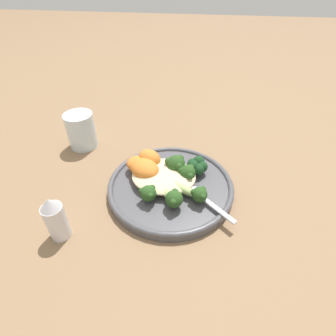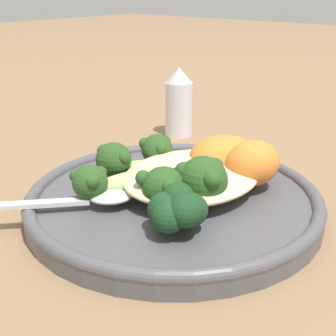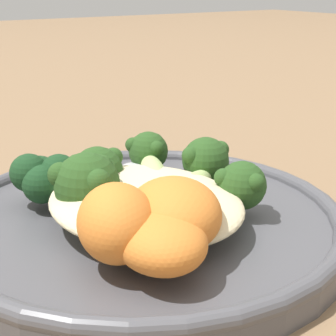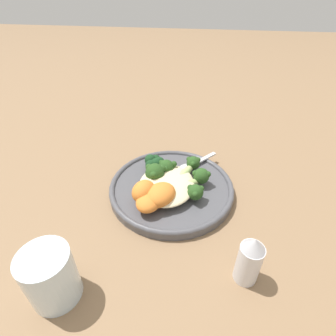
{
  "view_description": "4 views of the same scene",
  "coord_description": "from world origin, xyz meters",
  "px_view_note": "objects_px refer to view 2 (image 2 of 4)",
  "views": [
    {
      "loc": [
        0.06,
        -0.4,
        0.4
      ],
      "look_at": [
        0.01,
        0.01,
        0.06
      ],
      "focal_mm": 28.0,
      "sensor_mm": 36.0,
      "label": 1
    },
    {
      "loc": [
        0.31,
        0.24,
        0.19
      ],
      "look_at": [
        0.01,
        -0.01,
        0.04
      ],
      "focal_mm": 50.0,
      "sensor_mm": 36.0,
      "label": 2
    },
    {
      "loc": [
        -0.28,
        0.17,
        0.16
      ],
      "look_at": [
        -0.0,
        -0.01,
        0.05
      ],
      "focal_mm": 60.0,
      "sensor_mm": 36.0,
      "label": 3
    },
    {
      "loc": [
        -0.4,
        -0.05,
        0.38
      ],
      "look_at": [
        0.03,
        0.01,
        0.05
      ],
      "focal_mm": 28.0,
      "sensor_mm": 36.0,
      "label": 4
    }
  ],
  "objects_px": {
    "salt_shaker": "(179,103)",
    "broccoli_stalk_3": "(168,185)",
    "quinoa_mound": "(191,176)",
    "sweet_potato_chunk_2": "(249,160)",
    "spoon": "(93,199)",
    "broccoli_stalk_1": "(137,165)",
    "broccoli_stalk_0": "(162,155)",
    "plate": "(172,199)",
    "broccoli_stalk_2": "(121,180)",
    "sweet_potato_chunk_0": "(253,163)",
    "sweet_potato_chunk_1": "(224,156)",
    "broccoli_stalk_4": "(201,179)",
    "kale_tuft": "(178,209)"
  },
  "relations": [
    {
      "from": "salt_shaker",
      "to": "broccoli_stalk_3",
      "type": "bearing_deg",
      "value": 36.6
    },
    {
      "from": "quinoa_mound",
      "to": "sweet_potato_chunk_2",
      "type": "xyz_separation_m",
      "value": [
        -0.06,
        0.03,
        0.0
      ]
    },
    {
      "from": "spoon",
      "to": "salt_shaker",
      "type": "height_order",
      "value": "salt_shaker"
    },
    {
      "from": "broccoli_stalk_1",
      "to": "broccoli_stalk_3",
      "type": "distance_m",
      "value": 0.06
    },
    {
      "from": "broccoli_stalk_3",
      "to": "sweet_potato_chunk_2",
      "type": "xyz_separation_m",
      "value": [
        -0.1,
        0.02,
        -0.0
      ]
    },
    {
      "from": "broccoli_stalk_0",
      "to": "plate",
      "type": "bearing_deg",
      "value": 159.17
    },
    {
      "from": "broccoli_stalk_0",
      "to": "broccoli_stalk_1",
      "type": "height_order",
      "value": "broccoli_stalk_1"
    },
    {
      "from": "spoon",
      "to": "plate",
      "type": "bearing_deg",
      "value": -164.74
    },
    {
      "from": "broccoli_stalk_2",
      "to": "sweet_potato_chunk_0",
      "type": "xyz_separation_m",
      "value": [
        -0.09,
        0.08,
        0.01
      ]
    },
    {
      "from": "broccoli_stalk_3",
      "to": "broccoli_stalk_1",
      "type": "bearing_deg",
      "value": -129.02
    },
    {
      "from": "broccoli_stalk_2",
      "to": "broccoli_stalk_3",
      "type": "xyz_separation_m",
      "value": [
        -0.01,
        0.04,
        0.0
      ]
    },
    {
      "from": "sweet_potato_chunk_0",
      "to": "sweet_potato_chunk_1",
      "type": "height_order",
      "value": "sweet_potato_chunk_0"
    },
    {
      "from": "broccoli_stalk_4",
      "to": "sweet_potato_chunk_2",
      "type": "distance_m",
      "value": 0.08
    },
    {
      "from": "broccoli_stalk_0",
      "to": "salt_shaker",
      "type": "xyz_separation_m",
      "value": [
        -0.15,
        -0.1,
        0.01
      ]
    },
    {
      "from": "plate",
      "to": "quinoa_mound",
      "type": "height_order",
      "value": "quinoa_mound"
    },
    {
      "from": "broccoli_stalk_0",
      "to": "broccoli_stalk_4",
      "type": "distance_m",
      "value": 0.08
    },
    {
      "from": "plate",
      "to": "kale_tuft",
      "type": "xyz_separation_m",
      "value": [
        0.05,
        0.05,
        0.03
      ]
    },
    {
      "from": "broccoli_stalk_0",
      "to": "sweet_potato_chunk_1",
      "type": "relative_size",
      "value": 1.37
    },
    {
      "from": "quinoa_mound",
      "to": "broccoli_stalk_1",
      "type": "height_order",
      "value": "broccoli_stalk_1"
    },
    {
      "from": "sweet_potato_chunk_0",
      "to": "kale_tuft",
      "type": "relative_size",
      "value": 1.13
    },
    {
      "from": "plate",
      "to": "broccoli_stalk_0",
      "type": "distance_m",
      "value": 0.06
    },
    {
      "from": "kale_tuft",
      "to": "salt_shaker",
      "type": "distance_m",
      "value": 0.3
    },
    {
      "from": "quinoa_mound",
      "to": "sweet_potato_chunk_2",
      "type": "distance_m",
      "value": 0.06
    },
    {
      "from": "broccoli_stalk_4",
      "to": "spoon",
      "type": "relative_size",
      "value": 0.82
    },
    {
      "from": "quinoa_mound",
      "to": "broccoli_stalk_2",
      "type": "relative_size",
      "value": 1.22
    },
    {
      "from": "quinoa_mound",
      "to": "spoon",
      "type": "height_order",
      "value": "quinoa_mound"
    },
    {
      "from": "broccoli_stalk_0",
      "to": "broccoli_stalk_3",
      "type": "height_order",
      "value": "broccoli_stalk_3"
    },
    {
      "from": "broccoli_stalk_1",
      "to": "sweet_potato_chunk_2",
      "type": "distance_m",
      "value": 0.11
    },
    {
      "from": "broccoli_stalk_1",
      "to": "sweet_potato_chunk_1",
      "type": "height_order",
      "value": "sweet_potato_chunk_1"
    },
    {
      "from": "broccoli_stalk_2",
      "to": "spoon",
      "type": "xyz_separation_m",
      "value": [
        0.03,
        -0.01,
        -0.01
      ]
    },
    {
      "from": "plate",
      "to": "sweet_potato_chunk_2",
      "type": "xyz_separation_m",
      "value": [
        -0.07,
        0.04,
        0.03
      ]
    },
    {
      "from": "sweet_potato_chunk_2",
      "to": "spoon",
      "type": "relative_size",
      "value": 0.6
    },
    {
      "from": "sweet_potato_chunk_0",
      "to": "broccoli_stalk_4",
      "type": "bearing_deg",
      "value": -16.43
    },
    {
      "from": "broccoli_stalk_4",
      "to": "broccoli_stalk_1",
      "type": "bearing_deg",
      "value": -145.36
    },
    {
      "from": "broccoli_stalk_0",
      "to": "sweet_potato_chunk_0",
      "type": "distance_m",
      "value": 0.09
    },
    {
      "from": "broccoli_stalk_4",
      "to": "sweet_potato_chunk_1",
      "type": "height_order",
      "value": "broccoli_stalk_4"
    },
    {
      "from": "broccoli_stalk_4",
      "to": "sweet_potato_chunk_2",
      "type": "xyz_separation_m",
      "value": [
        -0.08,
        0.0,
        -0.0
      ]
    },
    {
      "from": "plate",
      "to": "broccoli_stalk_4",
      "type": "distance_m",
      "value": 0.04
    },
    {
      "from": "sweet_potato_chunk_2",
      "to": "spoon",
      "type": "bearing_deg",
      "value": -26.25
    },
    {
      "from": "broccoli_stalk_1",
      "to": "kale_tuft",
      "type": "distance_m",
      "value": 0.1
    },
    {
      "from": "sweet_potato_chunk_2",
      "to": "kale_tuft",
      "type": "distance_m",
      "value": 0.12
    },
    {
      "from": "broccoli_stalk_1",
      "to": "broccoli_stalk_2",
      "type": "relative_size",
      "value": 1.01
    },
    {
      "from": "sweet_potato_chunk_2",
      "to": "salt_shaker",
      "type": "height_order",
      "value": "salt_shaker"
    },
    {
      "from": "quinoa_mound",
      "to": "broccoli_stalk_2",
      "type": "bearing_deg",
      "value": -36.4
    },
    {
      "from": "plate",
      "to": "broccoli_stalk_0",
      "type": "xyz_separation_m",
      "value": [
        -0.03,
        -0.04,
        0.02
      ]
    },
    {
      "from": "kale_tuft",
      "to": "sweet_potato_chunk_2",
      "type": "bearing_deg",
      "value": -174.42
    },
    {
      "from": "sweet_potato_chunk_1",
      "to": "spoon",
      "type": "relative_size",
      "value": 0.67
    },
    {
      "from": "sweet_potato_chunk_0",
      "to": "quinoa_mound",
      "type": "bearing_deg",
      "value": -45.21
    },
    {
      "from": "sweet_potato_chunk_2",
      "to": "broccoli_stalk_3",
      "type": "bearing_deg",
      "value": -12.06
    },
    {
      "from": "sweet_potato_chunk_0",
      "to": "sweet_potato_chunk_2",
      "type": "xyz_separation_m",
      "value": [
        -0.02,
        -0.01,
        -0.01
      ]
    }
  ]
}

